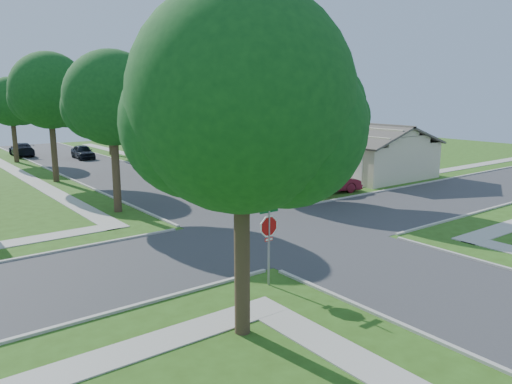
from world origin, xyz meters
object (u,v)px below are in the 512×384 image
object	(u,v)px
tree_w_near	(113,103)
car_driveway	(330,182)
tree_e_far	(109,98)
car_curb_west	(22,149)
stop_sign_ne	(293,170)
tree_w_far	(12,104)
stop_sign_sw	(269,230)
tree_e_near	(251,108)
tree_sw_corner	(243,110)
house_ne_near	(344,154)
house_ne_far	(225,138)
tree_w_mid	(50,94)
car_curb_east	(83,152)
tree_e_mid	(166,96)
tree_ne_corner	(320,110)

from	to	relation	value
tree_w_near	car_driveway	world-z (taller)	tree_w_near
tree_e_far	car_curb_west	xyz separation A→B (m)	(-7.95, 4.58, -5.28)
tree_w_near	car_curb_west	xyz separation A→B (m)	(1.44, 29.58, -5.42)
stop_sign_ne	tree_w_far	xyz separation A→B (m)	(-9.35, 29.31, 3.48)
stop_sign_sw	tree_e_near	xyz separation A→B (m)	(9.45, 13.71, 3.61)
tree_e_near	tree_sw_corner	bearing A→B (deg)	-127.30
house_ne_near	tree_w_far	bearing A→B (deg)	131.90
house_ne_far	car_driveway	size ratio (longest dim) A/B	3.20
stop_sign_ne	tree_w_mid	size ratio (longest dim) A/B	0.31
car_curb_east	stop_sign_ne	bearing A→B (deg)	-79.62
car_driveway	stop_sign_sw	bearing A→B (deg)	141.79
tree_w_mid	tree_w_far	xyz separation A→B (m)	(-0.01, 13.00, -0.98)
tree_e_mid	house_ne_far	distance (m)	14.58
stop_sign_sw	house_ne_near	bearing A→B (deg)	37.18
stop_sign_sw	tree_e_mid	distance (m)	27.71
tree_w_near	house_ne_far	distance (m)	29.10
stop_sign_ne	car_curb_east	world-z (taller)	stop_sign_ne
car_driveway	house_ne_far	bearing A→B (deg)	-2.45
tree_w_near	tree_e_mid	bearing A→B (deg)	51.92
tree_sw_corner	tree_e_mid	bearing A→B (deg)	66.47
tree_sw_corner	car_curb_west	world-z (taller)	tree_sw_corner
tree_sw_corner	car_curb_west	distance (m)	46.11
stop_sign_sw	house_ne_near	world-z (taller)	house_ne_near
house_ne_far	car_curb_west	world-z (taller)	house_ne_far
tree_e_mid	tree_ne_corner	world-z (taller)	tree_e_mid
tree_w_near	tree_e_far	bearing A→B (deg)	69.40
car_curb_west	stop_sign_sw	bearing A→B (deg)	91.01
stop_sign_sw	tree_w_far	xyz separation A→B (m)	(0.05, 38.71, 3.48)
car_curb_west	tree_e_mid	bearing A→B (deg)	117.35
car_curb_east	tree_w_far	bearing A→B (deg)	169.57
car_curb_east	car_curb_west	distance (m)	7.44
tree_ne_corner	house_ne_far	xyz separation A→B (m)	(9.63, 24.79, -4.08)
tree_e_mid	house_ne_near	size ratio (longest dim) A/B	0.68
stop_sign_sw	tree_w_far	size ratio (longest dim) A/B	0.37
tree_w_far	tree_ne_corner	distance (m)	31.77
tree_e_near	tree_w_near	size ratio (longest dim) A/B	0.92
tree_e_mid	tree_e_far	size ratio (longest dim) A/B	1.06
tree_e_near	house_ne_far	size ratio (longest dim) A/B	0.61
tree_e_mid	car_curb_west	bearing A→B (deg)	114.36
tree_w_mid	house_ne_far	world-z (taller)	tree_w_mid
tree_sw_corner	car_curb_east	distance (m)	40.89
house_ne_far	tree_sw_corner	bearing A→B (deg)	-123.06
tree_ne_corner	car_curb_west	size ratio (longest dim) A/B	1.80
car_driveway	car_curb_west	size ratio (longest dim) A/B	0.88
tree_e_mid	car_curb_west	distance (m)	20.08
tree_e_far	tree_w_near	world-z (taller)	tree_w_near
tree_w_mid	tree_ne_corner	xyz separation A→B (m)	(11.00, -16.80, -0.90)
tree_e_near	tree_e_mid	xyz separation A→B (m)	(0.01, 12.00, 0.61)
car_driveway	car_curb_west	distance (m)	35.18
tree_w_far	car_curb_west	size ratio (longest dim) A/B	1.67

